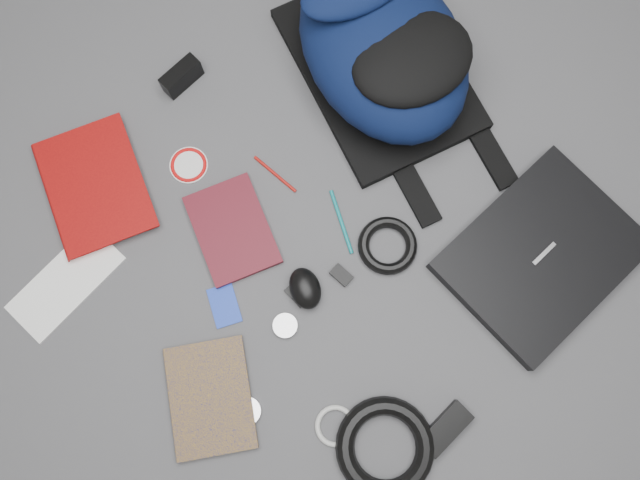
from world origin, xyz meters
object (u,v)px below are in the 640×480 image
dvd_case (232,230)px  textbook_red (49,203)px  laptop (541,255)px  power_brick (445,429)px  backpack (383,47)px  comic_book (170,405)px  compact_camera (182,77)px  mouse (305,288)px

dvd_case → textbook_red: bearing=149.3°
laptop → power_brick: laptop is taller
backpack → dvd_case: size_ratio=2.40×
textbook_red → comic_book: (0.01, -0.52, -0.01)m
power_brick → compact_camera: bearing=82.3°
compact_camera → textbook_red: bearing=-178.1°
dvd_case → power_brick: (0.15, -0.60, 0.01)m
textbook_red → backpack: bearing=1.9°
mouse → backpack: bearing=52.3°
backpack → textbook_red: size_ratio=1.85×
laptop → mouse: bearing=145.3°
comic_book → mouse: (0.36, 0.05, 0.02)m
textbook_red → compact_camera: size_ratio=2.88×
dvd_case → compact_camera: bearing=86.8°
backpack → comic_book: (-0.79, -0.39, -0.10)m
comic_book → dvd_case: size_ratio=1.06×
mouse → laptop: bearing=-11.4°
mouse → textbook_red: bearing=141.9°
dvd_case → comic_book: bearing=-130.1°
backpack → compact_camera: bearing=157.3°
comic_book → compact_camera: 0.73m
laptop → mouse: mouse is taller
mouse → dvd_case: bearing=121.3°
comic_book → mouse: size_ratio=2.52×
dvd_case → power_brick: 0.61m
laptop → compact_camera: bearing=109.6°
backpack → textbook_red: 0.81m
backpack → power_brick: (-0.33, -0.74, -0.09)m
comic_book → compact_camera: bearing=80.4°
backpack → laptop: backpack is taller
compact_camera → power_brick: size_ratio=0.85×
laptop → comic_book: bearing=158.8°
textbook_red → dvd_case: textbook_red is taller
backpack → power_brick: 0.82m
mouse → power_brick: mouse is taller
compact_camera → mouse: size_ratio=1.07×
laptop → compact_camera: (-0.44, 0.78, 0.01)m
textbook_red → power_brick: size_ratio=2.44×
laptop → mouse: 0.51m
backpack → mouse: (-0.42, -0.34, -0.08)m
textbook_red → mouse: mouse is taller
laptop → power_brick: bearing=-164.4°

